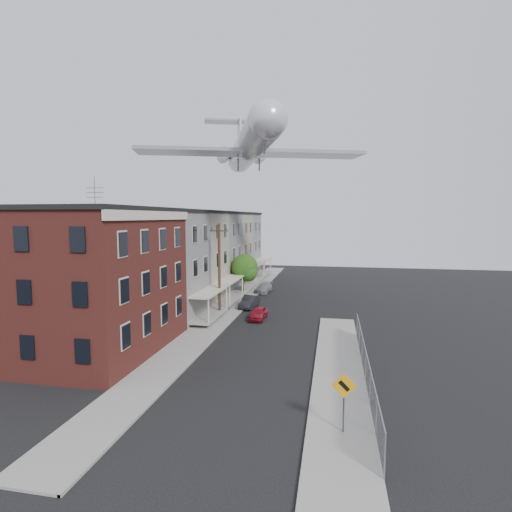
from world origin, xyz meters
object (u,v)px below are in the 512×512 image
(warning_sign, at_px, (344,394))
(airplane, at_px, (249,146))
(street_tree, at_px, (245,269))
(car_mid, at_px, (249,302))
(car_far, at_px, (264,288))
(utility_pole, at_px, (219,269))
(car_near, at_px, (258,313))

(warning_sign, bearing_deg, airplane, 110.74)
(warning_sign, relative_size, street_tree, 0.54)
(car_mid, relative_size, car_far, 0.95)
(car_mid, bearing_deg, car_far, 94.92)
(car_mid, distance_m, airplane, 16.66)
(street_tree, bearing_deg, utility_pole, -91.89)
(utility_pole, height_order, car_near, utility_pole)
(airplane, bearing_deg, street_tree, 109.41)
(car_mid, xyz_separation_m, car_far, (0.00, 8.79, -0.05))
(warning_sign, distance_m, car_near, 20.35)
(warning_sign, xyz_separation_m, car_near, (-7.40, 18.91, -1.30))
(car_near, distance_m, car_far, 13.41)
(warning_sign, relative_size, car_near, 0.82)
(car_far, bearing_deg, utility_pole, -92.46)
(warning_sign, xyz_separation_m, street_tree, (-10.87, 28.95, 1.57))
(utility_pole, xyz_separation_m, car_far, (2.00, 13.17, -4.09))
(car_far, xyz_separation_m, airplane, (-0.46, -6.69, 16.57))
(street_tree, relative_size, car_near, 1.53)
(street_tree, xyz_separation_m, car_mid, (1.67, -5.54, -2.82))
(car_far, height_order, airplane, airplane)
(utility_pole, xyz_separation_m, car_mid, (2.00, 4.39, -4.05))
(car_near, relative_size, car_mid, 0.89)
(utility_pole, relative_size, car_near, 2.64)
(warning_sign, height_order, car_near, warning_sign)
(utility_pole, distance_m, car_mid, 6.29)
(car_far, bearing_deg, street_tree, -111.08)
(street_tree, bearing_deg, car_mid, -73.19)
(car_near, height_order, car_far, car_far)
(street_tree, xyz_separation_m, car_far, (1.67, 3.25, -2.87))
(warning_sign, xyz_separation_m, utility_pole, (-11.20, 19.03, 2.79))
(street_tree, relative_size, airplane, 0.20)
(street_tree, relative_size, car_mid, 1.36)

